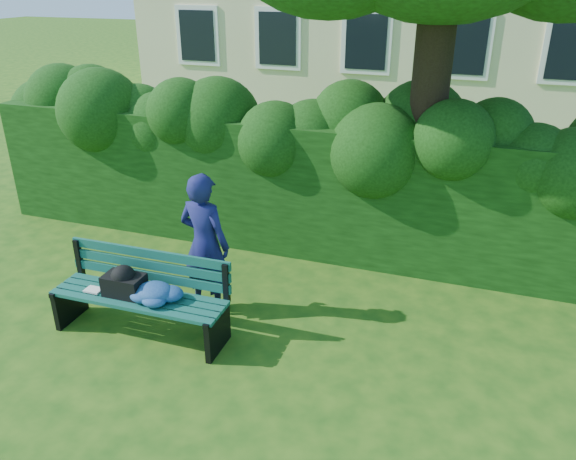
% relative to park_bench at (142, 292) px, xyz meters
% --- Properties ---
extents(ground, '(80.00, 80.00, 0.00)m').
position_rel_park_bench_xyz_m(ground, '(1.26, 0.48, -0.50)').
color(ground, '#1C4B12').
rests_on(ground, ground).
extents(hedge, '(10.00, 1.00, 1.80)m').
position_rel_park_bench_xyz_m(hedge, '(1.26, 2.68, 0.40)').
color(hedge, black).
rests_on(hedge, ground).
extents(park_bench, '(1.92, 0.59, 0.89)m').
position_rel_park_bench_xyz_m(park_bench, '(0.00, 0.00, 0.00)').
color(park_bench, '#0D4541').
rests_on(park_bench, ground).
extents(man_reading, '(0.65, 0.47, 1.66)m').
position_rel_park_bench_xyz_m(man_reading, '(0.43, 0.66, 0.33)').
color(man_reading, navy).
rests_on(man_reading, ground).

